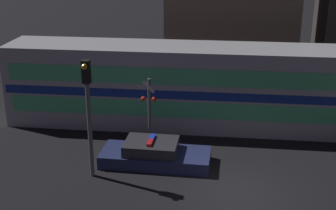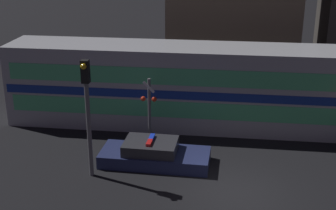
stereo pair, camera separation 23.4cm
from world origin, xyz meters
The scene contains 6 objects.
ground_plane centered at (0.00, 0.00, 0.00)m, with size 120.00×120.00×0.00m, color black.
train centered at (-2.93, 6.58, 2.07)m, with size 17.46×2.96×4.15m.
police_car centered at (-3.50, 1.95, 0.42)m, with size 4.73×2.01×1.16m.
crossing_signal_far centered at (-4.07, 4.21, 1.76)m, with size 0.75×0.34×3.12m.
traffic_light_corner centered at (-5.87, 0.56, 3.04)m, with size 0.30×0.46×4.90m.
building_left centered at (-0.33, 13.51, 5.19)m, with size 7.87×4.86×10.39m.
Camera 2 is at (-0.51, -15.98, 9.39)m, focal length 50.00 mm.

